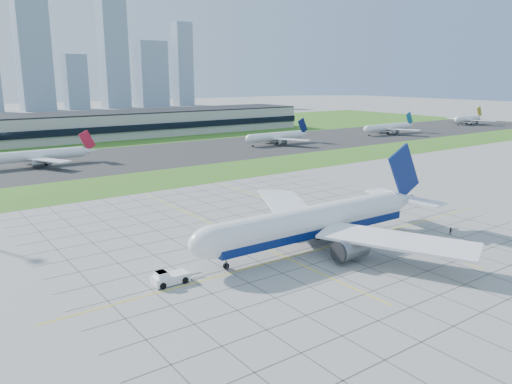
% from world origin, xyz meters
% --- Properties ---
extents(ground, '(1400.00, 1400.00, 0.00)m').
position_xyz_m(ground, '(0.00, 0.00, 0.00)').
color(ground, '#989893').
rests_on(ground, ground).
extents(grass_median, '(700.00, 35.00, 0.04)m').
position_xyz_m(grass_median, '(0.00, 90.00, 0.02)').
color(grass_median, '#386C1F').
rests_on(grass_median, ground).
extents(asphalt_taxiway, '(700.00, 75.00, 0.04)m').
position_xyz_m(asphalt_taxiway, '(0.00, 145.00, 0.03)').
color(asphalt_taxiway, '#383838').
rests_on(asphalt_taxiway, ground).
extents(grass_far, '(700.00, 145.00, 0.04)m').
position_xyz_m(grass_far, '(0.00, 255.00, 0.02)').
color(grass_far, '#386C1F').
rests_on(grass_far, ground).
extents(apron_markings, '(120.00, 130.00, 0.03)m').
position_xyz_m(apron_markings, '(0.43, 11.09, 0.02)').
color(apron_markings, '#474744').
rests_on(apron_markings, ground).
extents(terminal, '(260.00, 43.00, 15.80)m').
position_xyz_m(terminal, '(40.00, 229.87, 7.89)').
color(terminal, '#B7B7B2').
rests_on(terminal, ground).
extents(airliner, '(67.37, 68.28, 21.21)m').
position_xyz_m(airliner, '(-0.28, 0.03, 5.80)').
color(airliner, white).
rests_on(airliner, ground).
extents(pushback_tug, '(9.85, 3.55, 2.74)m').
position_xyz_m(pushback_tug, '(-36.24, 0.35, 1.22)').
color(pushback_tug, white).
rests_on(pushback_tug, ground).
extents(crew_near, '(0.72, 0.80, 1.83)m').
position_xyz_m(crew_near, '(-24.08, -0.69, 0.91)').
color(crew_near, black).
rests_on(crew_near, ground).
extents(crew_far, '(1.16, 1.17, 1.90)m').
position_xyz_m(crew_far, '(32.35, -13.11, 0.95)').
color(crew_far, black).
rests_on(crew_far, ground).
extents(distant_jet_1, '(46.03, 42.66, 14.08)m').
position_xyz_m(distant_jet_1, '(-25.60, 147.28, 4.49)').
color(distant_jet_1, white).
rests_on(distant_jet_1, ground).
extents(distant_jet_2, '(41.60, 42.66, 14.08)m').
position_xyz_m(distant_jet_2, '(100.18, 141.31, 4.49)').
color(distant_jet_2, white).
rests_on(distant_jet_2, ground).
extents(distant_jet_3, '(45.76, 42.66, 14.08)m').
position_xyz_m(distant_jet_3, '(192.10, 138.16, 4.49)').
color(distant_jet_3, white).
rests_on(distant_jet_3, ground).
extents(distant_jet_4, '(33.92, 42.66, 14.08)m').
position_xyz_m(distant_jet_4, '(297.99, 145.62, 4.48)').
color(distant_jet_4, white).
rests_on(distant_jet_4, ground).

